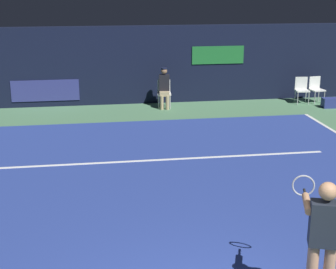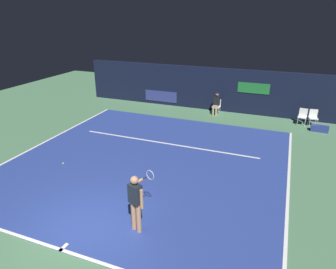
# 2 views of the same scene
# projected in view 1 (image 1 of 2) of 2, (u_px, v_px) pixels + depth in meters

# --- Properties ---
(ground_plane) EXTENTS (31.64, 31.64, 0.00)m
(ground_plane) POSITION_uv_depth(u_px,v_px,m) (159.00, 193.00, 9.92)
(ground_plane) COLOR #4C7A56
(court_surface) EXTENTS (10.87, 10.86, 0.01)m
(court_surface) POSITION_uv_depth(u_px,v_px,m) (159.00, 193.00, 9.92)
(court_surface) COLOR navy
(court_surface) RESTS_ON ground
(line_service) EXTENTS (8.48, 0.10, 0.01)m
(line_service) POSITION_uv_depth(u_px,v_px,m) (148.00, 161.00, 11.72)
(line_service) COLOR white
(line_service) RESTS_ON court_surface
(back_wall) EXTENTS (15.50, 0.33, 2.60)m
(back_wall) POSITION_uv_depth(u_px,v_px,m) (127.00, 65.00, 17.04)
(back_wall) COLOR black
(back_wall) RESTS_ON ground
(tennis_player) EXTENTS (0.50, 1.04, 1.73)m
(tennis_player) POSITION_uv_depth(u_px,v_px,m) (323.00, 239.00, 6.13)
(tennis_player) COLOR tan
(tennis_player) RESTS_ON ground
(line_judge_on_chair) EXTENTS (0.48, 0.56, 1.32)m
(line_judge_on_chair) POSITION_uv_depth(u_px,v_px,m) (164.00, 87.00, 16.54)
(line_judge_on_chair) COLOR white
(line_judge_on_chair) RESTS_ON ground
(courtside_chair_near) EXTENTS (0.49, 0.47, 0.88)m
(courtside_chair_near) POSITION_uv_depth(u_px,v_px,m) (316.00, 88.00, 17.38)
(courtside_chair_near) COLOR white
(courtside_chair_near) RESTS_ON ground
(courtside_chair_far) EXTENTS (0.49, 0.47, 0.88)m
(courtside_chair_far) POSITION_uv_depth(u_px,v_px,m) (302.00, 88.00, 17.28)
(courtside_chair_far) COLOR white
(courtside_chair_far) RESTS_ON ground
(equipment_bag) EXTENTS (0.85, 0.35, 0.32)m
(equipment_bag) POSITION_uv_depth(u_px,v_px,m) (335.00, 103.00, 16.75)
(equipment_bag) COLOR navy
(equipment_bag) RESTS_ON ground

